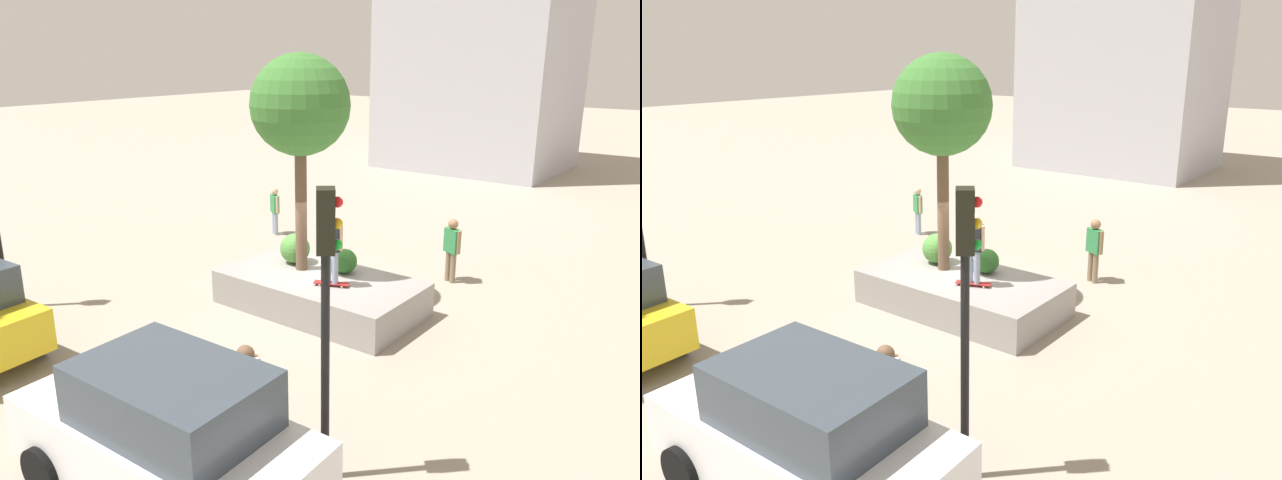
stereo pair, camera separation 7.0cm
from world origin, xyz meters
The scene contains 13 objects.
ground_plane centered at (0.00, 0.00, 0.00)m, with size 120.00×120.00×0.00m, color #9E9384.
planter_ledge centered at (-0.36, 0.26, 0.41)m, with size 4.68×2.50×0.81m, color gray.
plaza_tree centered at (0.32, 0.09, 4.67)m, with size 2.29×2.29×5.05m.
boxwood_shrub centered at (0.74, -0.17, 1.19)m, with size 0.75×0.75×0.75m, color #4C8C3D.
hedge_clump centered at (-0.67, -0.31, 1.11)m, with size 0.59×0.59×0.59m, color #2D6628.
skateboard centered at (-0.92, 0.56, 0.87)m, with size 0.82×0.51×0.07m.
skateboarder centered at (-0.92, 0.56, 1.82)m, with size 0.55×0.25×1.62m.
sedan_parked centered at (-2.75, 6.71, 1.05)m, with size 4.52×2.21×2.07m.
traffic_light_median centered at (-4.13, 5.05, 2.92)m, with size 0.37×0.37×4.26m.
passerby_with_bag centered at (4.64, -3.83, 0.91)m, with size 0.48×0.36×1.58m.
pedestrian_crossing centered at (-2.00, -3.30, 0.99)m, with size 0.54×0.36×1.72m.
bystander_watching centered at (-2.83, 5.28, 1.03)m, with size 0.28×0.60×1.79m.
plaza_lowrise_south centered at (4.71, -19.76, 7.20)m, with size 8.72×6.95×14.40m, color #B2B2BC.
Camera 1 is at (-8.65, 11.11, 5.90)m, focal length 34.87 mm.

